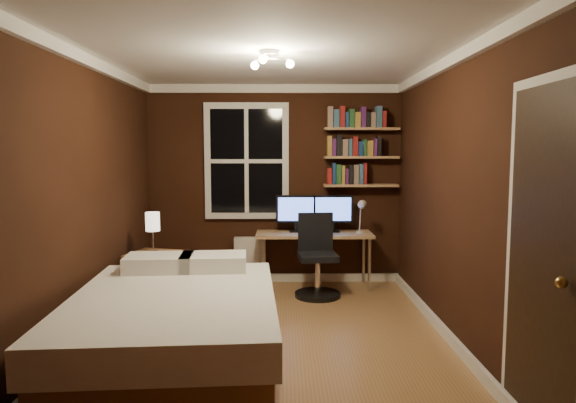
{
  "coord_description": "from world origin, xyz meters",
  "views": [
    {
      "loc": [
        0.12,
        -4.42,
        1.67
      ],
      "look_at": [
        0.16,
        0.45,
        1.2
      ],
      "focal_mm": 32.0,
      "sensor_mm": 36.0,
      "label": 1
    }
  ],
  "objects_px": {
    "nightstand": "(154,280)",
    "desk_lamp": "(361,216)",
    "office_chair": "(317,265)",
    "radiator": "(250,260)",
    "bedside_lamp": "(153,233)",
    "monitor_left": "(296,214)",
    "monitor_right": "(333,214)",
    "bed": "(175,327)",
    "desk": "(314,238)"
  },
  "relations": [
    {
      "from": "nightstand",
      "to": "desk_lamp",
      "type": "relative_size",
      "value": 1.36
    },
    {
      "from": "office_chair",
      "to": "radiator",
      "type": "bearing_deg",
      "value": 139.35
    },
    {
      "from": "bedside_lamp",
      "to": "monitor_left",
      "type": "distance_m",
      "value": 1.79
    },
    {
      "from": "bedside_lamp",
      "to": "desk_lamp",
      "type": "distance_m",
      "value": 2.44
    },
    {
      "from": "radiator",
      "to": "office_chair",
      "type": "xyz_separation_m",
      "value": [
        0.82,
        -0.58,
        0.06
      ]
    },
    {
      "from": "monitor_left",
      "to": "monitor_right",
      "type": "bearing_deg",
      "value": 0.0
    },
    {
      "from": "bedside_lamp",
      "to": "radiator",
      "type": "distance_m",
      "value": 1.49
    },
    {
      "from": "radiator",
      "to": "desk_lamp",
      "type": "xyz_separation_m",
      "value": [
        1.36,
        -0.29,
        0.6
      ]
    },
    {
      "from": "nightstand",
      "to": "bedside_lamp",
      "type": "height_order",
      "value": "bedside_lamp"
    },
    {
      "from": "bed",
      "to": "nightstand",
      "type": "bearing_deg",
      "value": 105.99
    },
    {
      "from": "bed",
      "to": "monitor_left",
      "type": "height_order",
      "value": "monitor_left"
    },
    {
      "from": "bed",
      "to": "radiator",
      "type": "distance_m",
      "value": 2.56
    },
    {
      "from": "bed",
      "to": "radiator",
      "type": "xyz_separation_m",
      "value": [
        0.42,
        2.53,
        -0.02
      ]
    },
    {
      "from": "bedside_lamp",
      "to": "monitor_right",
      "type": "height_order",
      "value": "monitor_right"
    },
    {
      "from": "desk",
      "to": "monitor_left",
      "type": "height_order",
      "value": "monitor_left"
    },
    {
      "from": "radiator",
      "to": "monitor_right",
      "type": "distance_m",
      "value": 1.21
    },
    {
      "from": "nightstand",
      "to": "monitor_left",
      "type": "height_order",
      "value": "monitor_left"
    },
    {
      "from": "radiator",
      "to": "desk",
      "type": "height_order",
      "value": "desk"
    },
    {
      "from": "bedside_lamp",
      "to": "office_chair",
      "type": "height_order",
      "value": "bedside_lamp"
    },
    {
      "from": "bedside_lamp",
      "to": "monitor_left",
      "type": "relative_size",
      "value": 0.88
    },
    {
      "from": "monitor_left",
      "to": "office_chair",
      "type": "relative_size",
      "value": 0.52
    },
    {
      "from": "bed",
      "to": "bedside_lamp",
      "type": "relative_size",
      "value": 5.13
    },
    {
      "from": "bed",
      "to": "bedside_lamp",
      "type": "xyz_separation_m",
      "value": [
        -0.54,
        1.51,
        0.5
      ]
    },
    {
      "from": "nightstand",
      "to": "bed",
      "type": "bearing_deg",
      "value": -54.0
    },
    {
      "from": "desk",
      "to": "monitor_left",
      "type": "relative_size",
      "value": 2.89
    },
    {
      "from": "desk",
      "to": "office_chair",
      "type": "distance_m",
      "value": 0.48
    },
    {
      "from": "nightstand",
      "to": "desk_lamp",
      "type": "height_order",
      "value": "desk_lamp"
    },
    {
      "from": "office_chair",
      "to": "monitor_left",
      "type": "bearing_deg",
      "value": 111.25
    },
    {
      "from": "desk",
      "to": "monitor_right",
      "type": "bearing_deg",
      "value": 16.55
    },
    {
      "from": "bed",
      "to": "radiator",
      "type": "bearing_deg",
      "value": 76.77
    },
    {
      "from": "radiator",
      "to": "nightstand",
      "type": "bearing_deg",
      "value": -133.23
    },
    {
      "from": "monitor_right",
      "to": "nightstand",
      "type": "bearing_deg",
      "value": -155.45
    },
    {
      "from": "nightstand",
      "to": "desk",
      "type": "height_order",
      "value": "desk"
    },
    {
      "from": "nightstand",
      "to": "desk",
      "type": "distance_m",
      "value": 1.98
    },
    {
      "from": "bed",
      "to": "monitor_right",
      "type": "height_order",
      "value": "monitor_right"
    },
    {
      "from": "desk_lamp",
      "to": "monitor_left",
      "type": "bearing_deg",
      "value": 166.89
    },
    {
      "from": "desk",
      "to": "bed",
      "type": "bearing_deg",
      "value": -117.43
    },
    {
      "from": "bed",
      "to": "radiator",
      "type": "height_order",
      "value": "bed"
    },
    {
      "from": "bedside_lamp",
      "to": "desk",
      "type": "bearing_deg",
      "value": 25.56
    },
    {
      "from": "bedside_lamp",
      "to": "radiator",
      "type": "xyz_separation_m",
      "value": [
        0.96,
        1.02,
        -0.52
      ]
    },
    {
      "from": "radiator",
      "to": "desk",
      "type": "relative_size",
      "value": 0.41
    },
    {
      "from": "desk_lamp",
      "to": "office_chair",
      "type": "distance_m",
      "value": 0.82
    },
    {
      "from": "monitor_left",
      "to": "nightstand",
      "type": "bearing_deg",
      "value": -149.31
    },
    {
      "from": "monitor_left",
      "to": "monitor_right",
      "type": "relative_size",
      "value": 1.0
    },
    {
      "from": "bedside_lamp",
      "to": "monitor_left",
      "type": "bearing_deg",
      "value": 30.69
    },
    {
      "from": "nightstand",
      "to": "radiator",
      "type": "height_order",
      "value": "nightstand"
    },
    {
      "from": "bedside_lamp",
      "to": "nightstand",
      "type": "bearing_deg",
      "value": -90.0
    },
    {
      "from": "nightstand",
      "to": "bedside_lamp",
      "type": "bearing_deg",
      "value": 106.12
    },
    {
      "from": "bed",
      "to": "office_chair",
      "type": "xyz_separation_m",
      "value": [
        1.23,
        1.94,
        0.05
      ]
    },
    {
      "from": "desk",
      "to": "desk_lamp",
      "type": "distance_m",
      "value": 0.64
    }
  ]
}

